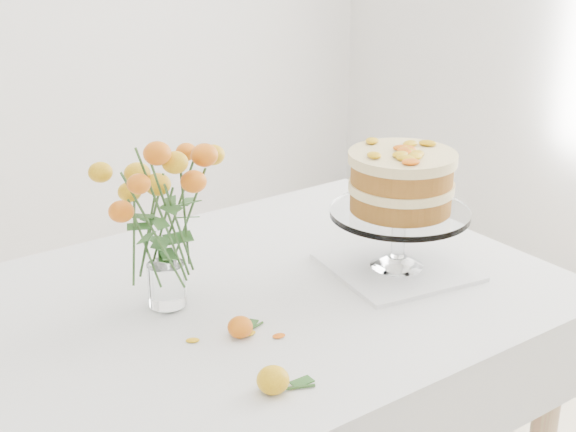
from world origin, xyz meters
The scene contains 9 objects.
table centered at (0.00, 0.00, 0.67)m, with size 1.43×0.93×0.76m.
napkin centered at (0.41, -0.09, 0.76)m, with size 0.29×0.29×0.01m, color white.
cake_stand centered at (0.41, -0.09, 0.95)m, with size 0.30×0.30×0.27m.
rose_vase centered at (-0.09, 0.05, 0.98)m, with size 0.27×0.27×0.38m.
loose_rose_near centered at (-0.09, -0.32, 0.78)m, with size 0.09×0.06×0.05m.
loose_rose_far centered at (-0.04, -0.14, 0.78)m, with size 0.09×0.05×0.04m.
stray_petal_a centered at (-0.12, -0.10, 0.76)m, with size 0.03×0.02×0.00m, color #E6AA0E.
stray_petal_b centered at (-0.02, -0.14, 0.76)m, with size 0.03×0.02×0.00m, color #E6AA0E.
stray_petal_c centered at (0.02, -0.18, 0.76)m, with size 0.03×0.02×0.00m, color #E6AA0E.
Camera 1 is at (-0.73, -1.26, 1.52)m, focal length 50.00 mm.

